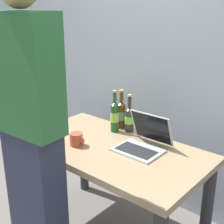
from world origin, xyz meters
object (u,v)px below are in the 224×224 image
object	(u,v)px
beer_bottle_dark	(115,116)
coffee_mug	(77,139)
laptop	(143,141)
person_figure	(32,136)
beer_bottle_brown	(121,114)
beer_bottle_green	(129,118)

from	to	relation	value
beer_bottle_dark	coffee_mug	world-z (taller)	beer_bottle_dark
laptop	person_figure	size ratio (longest dim) A/B	0.17
laptop	beer_bottle_brown	distance (m)	0.39
beer_bottle_brown	coffee_mug	world-z (taller)	beer_bottle_brown
beer_bottle_green	beer_bottle_brown	bearing A→B (deg)	173.87
laptop	person_figure	bearing A→B (deg)	-112.25
person_figure	coffee_mug	bearing A→B (deg)	102.89
beer_bottle_green	person_figure	size ratio (longest dim) A/B	0.16
coffee_mug	beer_bottle_green	bearing A→B (deg)	75.35
laptop	coffee_mug	size ratio (longest dim) A/B	2.60
laptop	beer_bottle_dark	bearing A→B (deg)	163.44
beer_bottle_dark	beer_bottle_brown	xyz separation A→B (m)	(-0.01, 0.09, -0.01)
coffee_mug	laptop	bearing A→B (deg)	35.12
laptop	beer_bottle_brown	xyz separation A→B (m)	(-0.34, 0.19, 0.06)
coffee_mug	beer_bottle_dark	bearing A→B (deg)	84.62
person_figure	coffee_mug	xyz separation A→B (m)	(-0.09, 0.41, -0.19)
laptop	beer_bottle_dark	size ratio (longest dim) A/B	0.99
beer_bottle_brown	person_figure	bearing A→B (deg)	-85.60
laptop	beer_bottle_dark	world-z (taller)	beer_bottle_dark
person_figure	beer_bottle_dark	bearing A→B (deg)	94.48
laptop	beer_bottle_brown	world-z (taller)	beer_bottle_brown
beer_bottle_green	beer_bottle_brown	distance (m)	0.09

